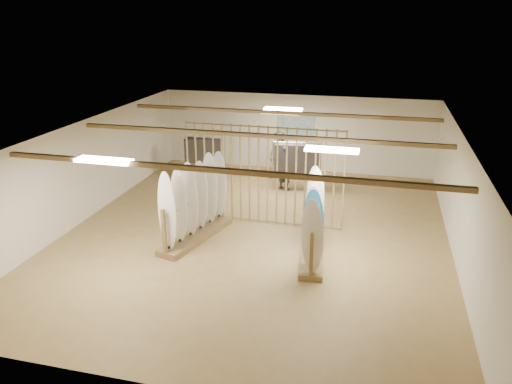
% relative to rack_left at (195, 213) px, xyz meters
% --- Properties ---
extents(floor, '(12.00, 12.00, 0.00)m').
position_rel_rack_left_xyz_m(floor, '(1.45, 0.68, -0.74)').
color(floor, '#A68850').
rests_on(floor, ground).
extents(ceiling, '(12.00, 12.00, 0.00)m').
position_rel_rack_left_xyz_m(ceiling, '(1.45, 0.68, 2.06)').
color(ceiling, gray).
rests_on(ceiling, ground).
extents(wall_back, '(12.00, 0.00, 12.00)m').
position_rel_rack_left_xyz_m(wall_back, '(1.45, 6.68, 0.66)').
color(wall_back, white).
rests_on(wall_back, ground).
extents(wall_front, '(12.00, 0.00, 12.00)m').
position_rel_rack_left_xyz_m(wall_front, '(1.45, -5.32, 0.66)').
color(wall_front, white).
rests_on(wall_front, ground).
extents(wall_left, '(0.00, 12.00, 12.00)m').
position_rel_rack_left_xyz_m(wall_left, '(-3.55, 0.68, 0.66)').
color(wall_left, white).
rests_on(wall_left, ground).
extents(wall_right, '(0.00, 12.00, 12.00)m').
position_rel_rack_left_xyz_m(wall_right, '(6.45, 0.68, 0.66)').
color(wall_right, white).
rests_on(wall_right, ground).
extents(ceiling_slats, '(9.50, 6.12, 0.10)m').
position_rel_rack_left_xyz_m(ceiling_slats, '(1.45, 0.68, 1.98)').
color(ceiling_slats, olive).
rests_on(ceiling_slats, ground).
extents(light_panels, '(1.20, 0.35, 0.06)m').
position_rel_rack_left_xyz_m(light_panels, '(1.45, 0.68, 2.00)').
color(light_panels, white).
rests_on(light_panels, ground).
extents(bamboo_partition, '(4.45, 0.05, 2.78)m').
position_rel_rack_left_xyz_m(bamboo_partition, '(1.45, 1.48, 0.66)').
color(bamboo_partition, '#A28C4F').
rests_on(bamboo_partition, ground).
extents(poster, '(1.40, 0.03, 0.90)m').
position_rel_rack_left_xyz_m(poster, '(1.45, 6.66, 0.86)').
color(poster, teal).
rests_on(poster, ground).
extents(rack_left, '(1.24, 2.73, 2.15)m').
position_rel_rack_left_xyz_m(rack_left, '(0.00, 0.00, 0.00)').
color(rack_left, olive).
rests_on(rack_left, floor).
extents(rack_right, '(0.80, 2.49, 1.98)m').
position_rel_rack_left_xyz_m(rack_right, '(3.11, -0.28, -0.06)').
color(rack_right, olive).
rests_on(rack_right, floor).
extents(clothing_rack_a, '(1.43, 0.37, 1.53)m').
position_rel_rack_left_xyz_m(clothing_rack_a, '(-1.50, 4.85, 0.26)').
color(clothing_rack_a, silver).
rests_on(clothing_rack_a, floor).
extents(clothing_rack_b, '(1.55, 0.58, 1.67)m').
position_rel_rack_left_xyz_m(clothing_rack_b, '(1.89, 4.44, 0.35)').
color(clothing_rack_b, silver).
rests_on(clothing_rack_b, floor).
extents(shopper_a, '(0.76, 0.66, 1.76)m').
position_rel_rack_left_xyz_m(shopper_a, '(1.51, 4.34, 0.15)').
color(shopper_a, '#292830').
rests_on(shopper_a, floor).
extents(shopper_b, '(1.21, 1.14, 2.00)m').
position_rel_rack_left_xyz_m(shopper_b, '(1.18, 5.16, 0.26)').
color(shopper_b, '#3F3831').
rests_on(shopper_b, floor).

